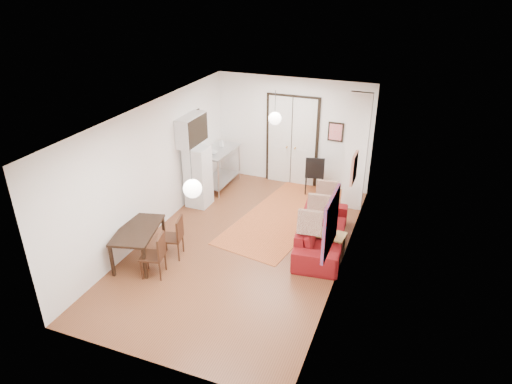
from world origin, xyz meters
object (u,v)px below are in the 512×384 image
(dining_chair_near, at_px, (173,232))
(dining_chair_far, at_px, (155,250))
(sofa, at_px, (322,232))
(black_side_chair, at_px, (316,169))
(fridge, at_px, (198,177))
(kitchen_counter, at_px, (219,162))
(coffee_table, at_px, (326,235))
(dining_table, at_px, (138,232))

(dining_chair_near, bearing_deg, dining_chair_far, -14.06)
(sofa, height_order, black_side_chair, black_side_chair)
(sofa, distance_m, fridge, 3.44)
(sofa, xyz_separation_m, kitchen_counter, (-3.31, 1.94, 0.37))
(sofa, relative_size, coffee_table, 2.83)
(sofa, xyz_separation_m, fridge, (-3.32, 0.80, 0.42))
(dining_chair_near, bearing_deg, black_side_chair, 139.76)
(dining_chair_near, bearing_deg, fridge, 179.96)
(sofa, xyz_separation_m, dining_chair_far, (-2.78, -2.07, 0.17))
(sofa, height_order, coffee_table, sofa)
(fridge, distance_m, dining_chair_near, 2.25)
(coffee_table, distance_m, black_side_chair, 2.80)
(sofa, bearing_deg, black_side_chair, 10.66)
(fridge, height_order, dining_table, fridge)
(coffee_table, xyz_separation_m, dining_chair_far, (-2.88, -2.06, 0.21))
(kitchen_counter, distance_m, dining_chair_near, 3.36)
(black_side_chair, bearing_deg, coffee_table, 96.30)
(sofa, distance_m, dining_chair_near, 3.11)
(fridge, bearing_deg, dining_chair_near, -74.92)
(dining_chair_near, xyz_separation_m, black_side_chair, (1.96, 3.99, 0.11))
(kitchen_counter, bearing_deg, black_side_chair, 16.53)
(kitchen_counter, bearing_deg, coffee_table, -28.49)
(sofa, xyz_separation_m, dining_chair_near, (-2.78, -1.37, 0.17))
(fridge, bearing_deg, kitchen_counter, 90.32)
(coffee_table, bearing_deg, kitchen_counter, 150.23)
(black_side_chair, bearing_deg, fridge, 23.09)
(coffee_table, height_order, dining_chair_near, dining_chair_near)
(dining_table, height_order, black_side_chair, black_side_chair)
(black_side_chair, bearing_deg, sofa, 94.33)
(kitchen_counter, bearing_deg, dining_chair_near, -79.69)
(dining_table, bearing_deg, fridge, 90.00)
(fridge, xyz_separation_m, black_side_chair, (2.50, 1.83, -0.14))
(dining_chair_near, height_order, black_side_chair, black_side_chair)
(coffee_table, xyz_separation_m, black_side_chair, (-0.92, 2.63, 0.32))
(black_side_chair, bearing_deg, kitchen_counter, 2.26)
(fridge, relative_size, dining_table, 1.06)
(dining_chair_far, relative_size, black_side_chair, 0.85)
(fridge, relative_size, dining_chair_far, 1.71)
(coffee_table, distance_m, dining_table, 3.88)
(dining_table, relative_size, black_side_chair, 1.37)
(dining_chair_far, bearing_deg, black_side_chair, 143.24)
(dining_chair_far, bearing_deg, kitchen_counter, 173.41)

